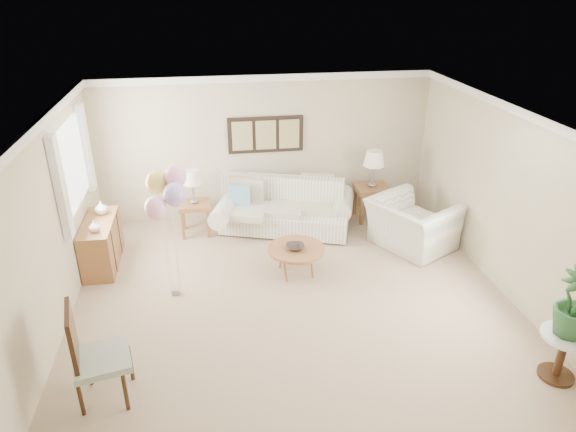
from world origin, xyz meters
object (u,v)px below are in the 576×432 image
object	(u,v)px
armchair	(411,224)
accent_chair	(93,353)
coffee_table	(296,250)
balloon_cluster	(166,191)
sofa	(285,210)

from	to	relation	value
armchair	accent_chair	size ratio (longest dim) A/B	1.10
coffee_table	balloon_cluster	bearing A→B (deg)	-171.43
armchair	sofa	bearing A→B (deg)	35.03
coffee_table	accent_chair	size ratio (longest dim) A/B	0.75
sofa	armchair	world-z (taller)	sofa
armchair	balloon_cluster	world-z (taller)	balloon_cluster
balloon_cluster	accent_chair	bearing A→B (deg)	-111.18
coffee_table	balloon_cluster	xyz separation A→B (m)	(-1.78, -0.27, 1.18)
sofa	accent_chair	xyz separation A→B (m)	(-2.59, -3.69, 0.24)
armchair	balloon_cluster	bearing A→B (deg)	73.77
armchair	accent_chair	world-z (taller)	accent_chair
sofa	armchair	xyz separation A→B (m)	(1.96, -0.99, 0.05)
sofa	coffee_table	size ratio (longest dim) A/B	3.16
armchair	accent_chair	bearing A→B (deg)	92.66
accent_chair	balloon_cluster	world-z (taller)	balloon_cluster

